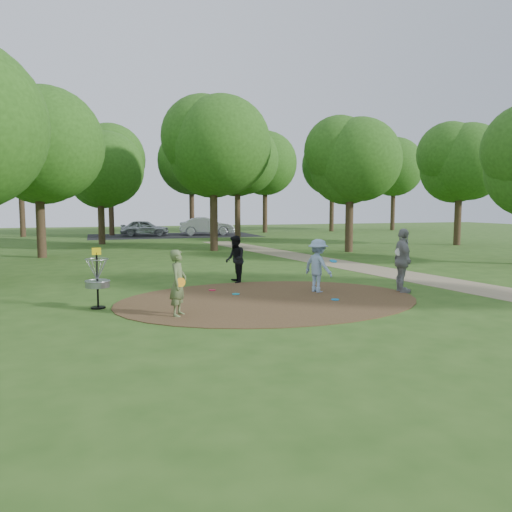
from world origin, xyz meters
name	(u,v)px	position (x,y,z in m)	size (l,w,h in m)	color
ground	(270,300)	(0.00, 0.00, 0.00)	(100.00, 100.00, 0.00)	#2D5119
dirt_clearing	(270,300)	(0.00, 0.00, 0.01)	(8.40, 8.40, 0.02)	#47301C
footpath	(423,279)	(6.50, 2.00, 0.01)	(2.00, 40.00, 0.01)	#8C7A5B
parking_lot	(174,235)	(2.00, 30.00, 0.00)	(14.00, 8.00, 0.01)	black
player_observer_with_disc	(178,283)	(-2.71, -1.22, 0.79)	(0.59, 0.68, 1.57)	#586B3E
player_throwing_with_disc	(318,266)	(1.78, 0.69, 0.80)	(1.06, 1.17, 1.60)	#8AA9CE
player_walking_with_disc	(235,259)	(-0.06, 3.25, 0.80)	(0.67, 0.82, 1.59)	black
player_waiting_with_disc	(403,261)	(4.17, -0.10, 0.96)	(0.73, 1.20, 1.91)	gray
disc_ground_cyan	(236,294)	(-0.68, 1.02, 0.03)	(0.22, 0.22, 0.02)	#17A8BF
disc_ground_blue	(335,300)	(1.67, -0.65, 0.03)	(0.22, 0.22, 0.02)	#0B7FCB
disc_ground_red	(212,290)	(-1.17, 1.90, 0.03)	(0.22, 0.22, 0.02)	red
car_left	(145,228)	(-0.39, 30.10, 0.68)	(1.60, 3.97, 1.35)	#ACB0B4
car_right	(207,226)	(4.84, 29.62, 0.77)	(1.63, 4.68, 1.54)	#A3A7AB
disc_golf_basket	(97,274)	(-4.50, 0.30, 0.87)	(0.63, 0.63, 1.54)	black
tree_ring	(215,148)	(0.64, 8.88, 5.08)	(37.07, 45.04, 8.50)	#332316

